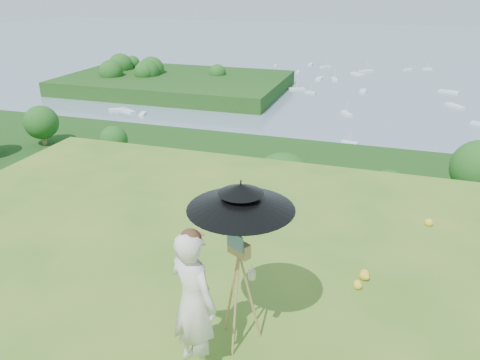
% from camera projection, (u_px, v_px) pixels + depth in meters
% --- Properties ---
extents(forest_slope, '(140.00, 56.00, 22.00)m').
position_uv_depth(forest_slope, '(345.00, 337.00, 46.83)').
color(forest_slope, '#103C11').
rests_on(forest_slope, bay_water).
extents(shoreline_tier, '(170.00, 28.00, 8.00)m').
position_uv_depth(shoreline_tier, '(365.00, 219.00, 84.59)').
color(shoreline_tier, slate).
rests_on(shoreline_tier, bay_water).
extents(bay_water, '(700.00, 700.00, 0.00)m').
position_uv_depth(bay_water, '(389.00, 64.00, 228.14)').
color(bay_water, '#6F8A9F').
rests_on(bay_water, ground).
extents(peninsula, '(90.00, 60.00, 12.00)m').
position_uv_depth(peninsula, '(174.00, 76.00, 172.82)').
color(peninsula, '#103C11').
rests_on(peninsula, bay_water).
extents(slope_trees, '(110.00, 50.00, 6.00)m').
position_uv_depth(slope_trees, '(359.00, 213.00, 41.29)').
color(slope_trees, '#1B5318').
rests_on(slope_trees, forest_slope).
extents(harbor_town, '(110.00, 22.00, 5.00)m').
position_uv_depth(harbor_town, '(369.00, 187.00, 82.02)').
color(harbor_town, silver).
rests_on(harbor_town, shoreline_tier).
extents(moored_boats, '(140.00, 140.00, 0.70)m').
position_uv_depth(moored_boats, '(347.00, 97.00, 162.39)').
color(moored_boats, white).
rests_on(moored_boats, bay_water).
extents(painter, '(0.74, 0.64, 1.70)m').
position_uv_depth(painter, '(193.00, 302.00, 4.93)').
color(painter, beige).
rests_on(painter, ground).
extents(field_easel, '(0.76, 0.76, 1.48)m').
position_uv_depth(field_easel, '(239.00, 289.00, 5.32)').
color(field_easel, '#98673F').
rests_on(field_easel, ground).
extents(sun_umbrella, '(1.43, 1.43, 0.86)m').
position_uv_depth(sun_umbrella, '(241.00, 217.00, 4.98)').
color(sun_umbrella, black).
rests_on(sun_umbrella, field_easel).
extents(painter_cap, '(0.32, 0.34, 0.10)m').
position_uv_depth(painter_cap, '(190.00, 236.00, 4.62)').
color(painter_cap, '#C06974').
rests_on(painter_cap, painter).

